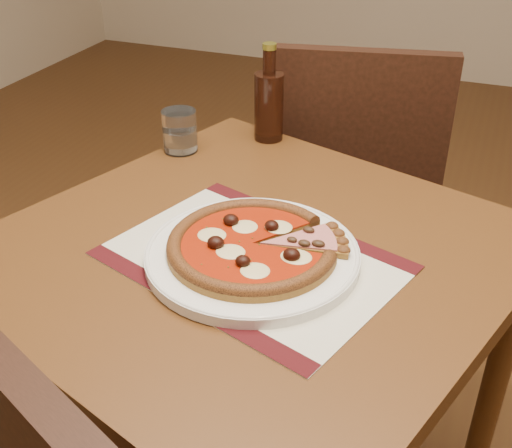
# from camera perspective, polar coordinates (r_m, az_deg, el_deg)

# --- Properties ---
(table) EXTENTS (1.01, 1.01, 0.75)m
(table) POSITION_cam_1_polar(r_m,az_deg,el_deg) (1.13, -0.37, -6.18)
(table) COLOR #5C3415
(table) RESTS_ON ground
(chair_far) EXTENTS (0.51, 0.51, 0.93)m
(chair_far) POSITION_cam_1_polar(r_m,az_deg,el_deg) (1.75, 8.44, 3.50)
(chair_far) COLOR black
(chair_far) RESTS_ON ground
(placemat) EXTENTS (0.52, 0.44, 0.00)m
(placemat) POSITION_cam_1_polar(r_m,az_deg,el_deg) (1.03, -0.33, -3.24)
(placemat) COLOR silver
(placemat) RESTS_ON table
(plate) EXTENTS (0.34, 0.34, 0.02)m
(plate) POSITION_cam_1_polar(r_m,az_deg,el_deg) (1.03, -0.33, -2.78)
(plate) COLOR white
(plate) RESTS_ON placemat
(pizza) EXTENTS (0.27, 0.27, 0.04)m
(pizza) POSITION_cam_1_polar(r_m,az_deg,el_deg) (1.02, -0.35, -1.86)
(pizza) COLOR olive
(pizza) RESTS_ON plate
(ham_slice) EXTENTS (0.14, 0.11, 0.02)m
(ham_slice) POSITION_cam_1_polar(r_m,az_deg,el_deg) (1.05, 4.94, -1.17)
(ham_slice) COLOR olive
(ham_slice) RESTS_ON plate
(water_glass) EXTENTS (0.09, 0.09, 0.09)m
(water_glass) POSITION_cam_1_polar(r_m,az_deg,el_deg) (1.39, -6.80, 8.21)
(water_glass) COLOR white
(water_glass) RESTS_ON table
(bottle) EXTENTS (0.06, 0.06, 0.21)m
(bottle) POSITION_cam_1_polar(r_m,az_deg,el_deg) (1.43, 1.15, 10.70)
(bottle) COLOR #34160D
(bottle) RESTS_ON table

